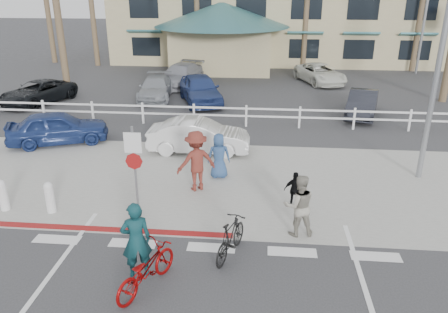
# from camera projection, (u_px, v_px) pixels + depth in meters

# --- Properties ---
(ground) EXTENTS (140.00, 140.00, 0.00)m
(ground) POSITION_uv_depth(u_px,v_px,m) (208.00, 263.00, 10.33)
(ground) COLOR #333335
(sidewalk_plaza) EXTENTS (22.00, 7.00, 0.01)m
(sidewalk_plaza) POSITION_uv_depth(u_px,v_px,m) (225.00, 182.00, 14.48)
(sidewalk_plaza) COLOR gray
(sidewalk_plaza) RESTS_ON ground
(cross_street) EXTENTS (40.00, 5.00, 0.01)m
(cross_street) POSITION_uv_depth(u_px,v_px,m) (234.00, 141.00, 18.18)
(cross_street) COLOR #333335
(cross_street) RESTS_ON ground
(parking_lot) EXTENTS (50.00, 16.00, 0.01)m
(parking_lot) POSITION_uv_depth(u_px,v_px,m) (245.00, 89.00, 26.95)
(parking_lot) COLOR #333335
(parking_lot) RESTS_ON ground
(curb_red) EXTENTS (7.00, 0.25, 0.02)m
(curb_red) POSITION_uv_depth(u_px,v_px,m) (103.00, 229.00, 11.69)
(curb_red) COLOR maroon
(curb_red) RESTS_ON ground
(rail_fence) EXTENTS (29.40, 0.16, 1.00)m
(rail_fence) POSITION_uv_depth(u_px,v_px,m) (248.00, 116.00, 19.79)
(rail_fence) COLOR silver
(rail_fence) RESTS_ON ground
(sign_post) EXTENTS (0.50, 0.10, 2.90)m
(sign_post) POSITION_uv_depth(u_px,v_px,m) (135.00, 166.00, 12.02)
(sign_post) COLOR gray
(sign_post) RESTS_ON ground
(bollard_0) EXTENTS (0.26, 0.26, 0.95)m
(bollard_0) POSITION_uv_depth(u_px,v_px,m) (50.00, 197.00, 12.42)
(bollard_0) COLOR silver
(bollard_0) RESTS_ON ground
(bollard_1) EXTENTS (0.26, 0.26, 0.95)m
(bollard_1) POSITION_uv_depth(u_px,v_px,m) (3.00, 195.00, 12.54)
(bollard_1) COLOR silver
(bollard_1) RESTS_ON ground
(streetlight_0) EXTENTS (0.60, 2.00, 9.00)m
(streetlight_0) POSITION_uv_depth(u_px,v_px,m) (443.00, 41.00, 13.16)
(streetlight_0) COLOR gray
(streetlight_0) RESTS_ON ground
(streetlight_1) EXTENTS (0.60, 2.00, 9.50)m
(streetlight_1) POSITION_uv_depth(u_px,v_px,m) (427.00, 4.00, 29.67)
(streetlight_1) COLOR gray
(streetlight_1) RESTS_ON ground
(bike_red) EXTENTS (1.36, 1.97, 0.98)m
(bike_red) POSITION_uv_depth(u_px,v_px,m) (146.00, 269.00, 9.29)
(bike_red) COLOR #7E0605
(bike_red) RESTS_ON ground
(rider_red) EXTENTS (0.78, 0.65, 1.83)m
(rider_red) POSITION_uv_depth(u_px,v_px,m) (136.00, 240.00, 9.56)
(rider_red) COLOR #0E353A
(rider_red) RESTS_ON ground
(bike_black) EXTENTS (0.97, 1.70, 0.98)m
(bike_black) POSITION_uv_depth(u_px,v_px,m) (231.00, 238.00, 10.42)
(bike_black) COLOR black
(bike_black) RESTS_ON ground
(rider_black) EXTENTS (0.91, 0.77, 1.68)m
(rider_black) POSITION_uv_depth(u_px,v_px,m) (299.00, 206.00, 11.19)
(rider_black) COLOR gray
(rider_black) RESTS_ON ground
(pedestrian_a) EXTENTS (1.45, 1.24, 1.95)m
(pedestrian_a) POSITION_uv_depth(u_px,v_px,m) (196.00, 161.00, 13.61)
(pedestrian_a) COLOR maroon
(pedestrian_a) RESTS_ON ground
(pedestrian_child) EXTENTS (0.66, 0.30, 1.11)m
(pedestrian_child) POSITION_uv_depth(u_px,v_px,m) (295.00, 190.00, 12.67)
(pedestrian_child) COLOR black
(pedestrian_child) RESTS_ON ground
(pedestrian_b) EXTENTS (0.83, 0.61, 1.55)m
(pedestrian_b) POSITION_uv_depth(u_px,v_px,m) (219.00, 156.00, 14.55)
(pedestrian_b) COLOR navy
(pedestrian_b) RESTS_ON ground
(car_white_sedan) EXTENTS (3.92, 1.40, 1.29)m
(car_white_sedan) POSITION_uv_depth(u_px,v_px,m) (199.00, 136.00, 16.80)
(car_white_sedan) COLOR silver
(car_white_sedan) RESTS_ON ground
(car_red_compact) EXTENTS (4.24, 2.94, 1.34)m
(car_red_compact) POSITION_uv_depth(u_px,v_px,m) (58.00, 127.00, 17.70)
(car_red_compact) COLOR navy
(car_red_compact) RESTS_ON ground
(lot_car_0) EXTENTS (3.38, 4.78, 1.21)m
(lot_car_0) POSITION_uv_depth(u_px,v_px,m) (38.00, 92.00, 23.56)
(lot_car_0) COLOR black
(lot_car_0) RESTS_ON ground
(lot_car_1) EXTENTS (2.16, 4.36, 1.22)m
(lot_car_1) POSITION_uv_depth(u_px,v_px,m) (156.00, 88.00, 24.52)
(lot_car_1) COLOR gray
(lot_car_1) RESTS_ON ground
(lot_car_2) EXTENTS (3.22, 4.85, 1.53)m
(lot_car_2) POSITION_uv_depth(u_px,v_px,m) (200.00, 89.00, 23.59)
(lot_car_2) COLOR navy
(lot_car_2) RESTS_ON ground
(lot_car_3) EXTENTS (2.26, 3.96, 1.24)m
(lot_car_3) POSITION_uv_depth(u_px,v_px,m) (362.00, 104.00, 21.34)
(lot_car_3) COLOR #21222A
(lot_car_3) RESTS_ON ground
(lot_car_4) EXTENTS (2.87, 4.90, 1.33)m
(lot_car_4) POSITION_uv_depth(u_px,v_px,m) (180.00, 75.00, 27.56)
(lot_car_4) COLOR gray
(lot_car_4) RESTS_ON ground
(lot_car_5) EXTENTS (3.46, 4.88, 1.23)m
(lot_car_5) POSITION_uv_depth(u_px,v_px,m) (320.00, 74.00, 28.27)
(lot_car_5) COLOR silver
(lot_car_5) RESTS_ON ground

